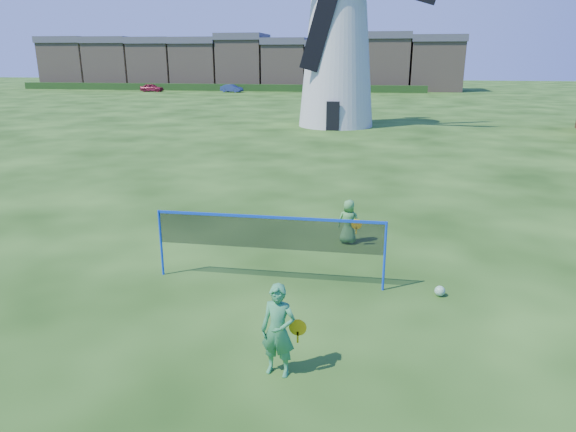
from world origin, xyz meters
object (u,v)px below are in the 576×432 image
at_px(car_left, 152,88).
at_px(car_right, 232,88).
at_px(badminton_net, 269,234).
at_px(player_girl, 278,331).
at_px(play_ball, 440,291).
at_px(windmill, 338,45).
at_px(player_boy, 349,222).

relative_size(car_left, car_right, 1.01).
height_order(badminton_net, player_girl, badminton_net).
relative_size(badminton_net, car_left, 1.52).
relative_size(play_ball, car_left, 0.07).
bearing_deg(badminton_net, player_girl, -76.02).
bearing_deg(badminton_net, car_right, 106.24).
xyz_separation_m(car_left, car_right, (11.72, 0.92, -0.03)).
xyz_separation_m(badminton_net, play_ball, (3.68, -0.09, -1.03)).
relative_size(windmill, player_girl, 11.05).
height_order(player_boy, car_right, player_boy).
distance_m(windmill, player_boy, 25.39).
distance_m(badminton_net, car_right, 65.60).
bearing_deg(player_girl, car_left, 125.37).
bearing_deg(badminton_net, player_boy, 60.60).
height_order(windmill, play_ball, windmill).
distance_m(windmill, badminton_net, 27.98).
xyz_separation_m(player_girl, car_left, (-30.91, 65.43, -0.19)).
bearing_deg(badminton_net, play_ball, -1.46).
height_order(badminton_net, car_right, badminton_net).
xyz_separation_m(windmill, player_boy, (2.28, -24.78, -5.02)).
xyz_separation_m(player_girl, player_boy, (0.75, 6.21, -0.16)).
relative_size(player_girl, player_boy, 1.27).
bearing_deg(car_right, player_girl, -147.36).
height_order(player_boy, car_left, player_boy).
relative_size(player_girl, car_left, 0.46).
bearing_deg(car_left, badminton_net, -153.61).
height_order(windmill, car_right, windmill).
bearing_deg(player_boy, player_girl, 92.09).
relative_size(badminton_net, play_ball, 22.95).
bearing_deg(car_right, play_ball, -144.24).
relative_size(player_boy, play_ball, 5.46).
bearing_deg(windmill, car_right, 116.54).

